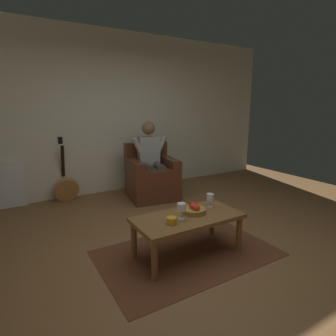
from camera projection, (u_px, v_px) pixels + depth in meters
The scene contains 12 objects.
ground_plane at pixel (203, 252), 2.95m from camera, with size 7.63×7.63×0.00m, color brown.
wall_back at pixel (112, 114), 4.87m from camera, with size 6.76×0.06×2.79m, color silver.
rug at pixel (187, 253), 2.92m from camera, with size 1.82×1.15×0.01m, color brown.
armchair at pixel (151, 178), 4.67m from camera, with size 0.87×0.88×0.91m.
person_seated at pixel (151, 157), 4.61m from camera, with size 0.62×0.58×1.27m.
coffee_table at pixel (188, 221), 2.84m from camera, with size 1.12×0.55×0.42m.
guitar at pixel (66, 187), 4.50m from camera, with size 0.39×0.31×1.04m.
radiator at pixel (5, 186), 4.17m from camera, with size 0.56×0.06×0.69m, color white.
wine_glass_near at pixel (210, 198), 3.06m from camera, with size 0.08×0.08×0.15m.
wine_glass_far at pixel (182, 208), 2.72m from camera, with size 0.09×0.09×0.17m.
fruit_bowl at pixel (194, 209), 2.91m from camera, with size 0.25×0.25×0.11m.
candle_jar at pixel (172, 221), 2.63m from camera, with size 0.10×0.10×0.07m, color orange.
Camera 1 is at (1.69, 2.12, 1.52)m, focal length 29.56 mm.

